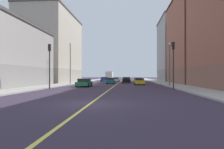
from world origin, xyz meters
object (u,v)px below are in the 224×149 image
at_px(traffic_light_left_near, 173,59).
at_px(car_yellow, 139,81).
at_px(car_green, 84,83).
at_px(box_truck, 110,76).
at_px(building_left_far, 178,50).
at_px(building_left_mid, 199,40).
at_px(traffic_light_right_near, 49,60).
at_px(street_lamp_left_near, 170,59).
at_px(car_teal, 110,81).
at_px(car_silver, 116,79).
at_px(car_orange, 138,80).
at_px(car_black, 127,80).
at_px(car_blue, 104,79).
at_px(building_right_midblock, 52,48).
at_px(street_lamp_right_near, 70,59).

xyz_separation_m(traffic_light_left_near, car_yellow, (-3.52, 13.64, -3.21)).
relative_size(car_green, box_truck, 0.58).
bearing_deg(building_left_far, car_yellow, -117.19).
height_order(building_left_mid, traffic_light_right_near, building_left_mid).
xyz_separation_m(street_lamp_left_near, car_teal, (-10.57, 11.33, -3.72)).
bearing_deg(traffic_light_left_near, car_silver, 104.78).
relative_size(car_orange, car_black, 0.99).
bearing_deg(car_blue, building_left_far, 9.96).
height_order(building_left_mid, car_green, building_left_mid).
height_order(car_yellow, car_orange, car_orange).
bearing_deg(building_right_midblock, car_orange, -12.36).
relative_size(building_right_midblock, traffic_light_left_near, 3.71).
distance_m(car_orange, car_black, 2.76).
xyz_separation_m(building_left_far, box_truck, (-22.10, 9.21, -8.01)).
xyz_separation_m(car_blue, car_yellow, (9.28, -21.71, -0.02)).
height_order(street_lamp_left_near, car_teal, street_lamp_left_near).
bearing_deg(car_blue, box_truck, 88.43).
bearing_deg(street_lamp_right_near, car_orange, 32.57).
bearing_deg(building_left_mid, street_lamp_left_near, -125.52).
xyz_separation_m(street_lamp_right_near, car_green, (4.40, -7.65, -4.26)).
distance_m(car_blue, car_green, 29.70).
bearing_deg(car_silver, box_truck, 103.33).
relative_size(car_silver, car_green, 0.89).
bearing_deg(car_blue, car_yellow, -66.86).
distance_m(traffic_light_left_near, car_green, 14.08).
bearing_deg(car_orange, car_yellow, -90.36).
relative_size(traffic_light_right_near, car_green, 1.31).
distance_m(traffic_light_right_near, car_black, 25.06).
bearing_deg(street_lamp_right_near, building_left_far, 44.39).
distance_m(building_left_mid, car_silver, 25.65).
bearing_deg(box_truck, street_lamp_right_near, -97.21).
bearing_deg(car_green, car_yellow, 41.68).
bearing_deg(traffic_light_right_near, street_lamp_right_near, 94.23).
distance_m(car_blue, car_teal, 16.61).
height_order(traffic_light_right_near, car_teal, traffic_light_right_near).
relative_size(traffic_light_left_near, street_lamp_left_near, 0.86).
bearing_deg(car_green, traffic_light_right_near, -121.15).
distance_m(building_left_mid, box_truck, 37.01).
xyz_separation_m(car_silver, box_truck, (-3.24, 13.66, 1.04)).
xyz_separation_m(building_left_far, street_lamp_left_near, (-8.65, -31.58, -5.31)).
relative_size(traffic_light_left_near, car_black, 1.34).
height_order(car_blue, car_teal, car_blue).
distance_m(street_lamp_right_near, car_teal, 10.25).
height_order(traffic_light_left_near, car_green, traffic_light_left_near).
distance_m(building_left_mid, car_green, 27.72).
bearing_deg(car_blue, car_orange, -55.31).
height_order(building_left_far, car_blue, building_left_far).
bearing_deg(car_silver, building_right_midblock, -153.54).
height_order(building_right_midblock, car_orange, building_right_midblock).
xyz_separation_m(car_silver, car_black, (3.14, -12.02, 0.06)).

